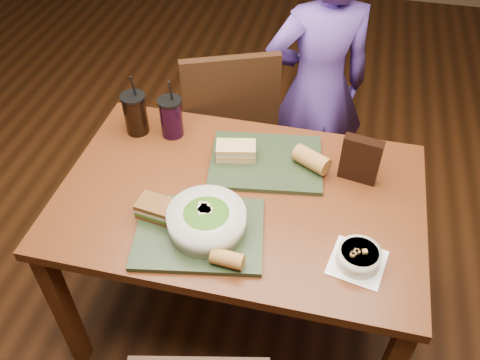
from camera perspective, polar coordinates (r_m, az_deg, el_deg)
name	(u,v)px	position (r m, az deg, el deg)	size (l,w,h in m)	color
ground	(240,308)	(2.41, 0.00, -14.15)	(6.00, 6.00, 0.00)	#381C0B
dining_table	(240,211)	(1.89, 0.00, -3.51)	(1.30, 0.85, 0.75)	#552811
chair_far	(237,127)	(2.44, -0.36, 5.97)	(0.55, 0.57, 0.98)	black
diner	(317,89)	(2.45, 8.66, 10.07)	(0.51, 0.34, 1.40)	#56389B
tray_near	(199,233)	(1.69, -4.58, -5.97)	(0.42, 0.32, 0.02)	#222F1A
tray_far	(266,162)	(1.94, 2.94, 2.08)	(0.42, 0.32, 0.02)	#222F1A
salad_bowl	(207,219)	(1.66, -3.77, -4.45)	(0.26, 0.26, 0.09)	silver
soup_bowl	(359,257)	(1.64, 13.18, -8.40)	(0.20, 0.20, 0.07)	white
sandwich_near	(156,209)	(1.73, -9.39, -3.19)	(0.13, 0.10, 0.06)	#593819
sandwich_far	(236,151)	(1.92, -0.45, 3.28)	(0.16, 0.11, 0.06)	tan
baguette_near	(227,259)	(1.58, -1.45, -8.83)	(0.05, 0.05, 0.10)	#AD7533
baguette_far	(311,160)	(1.90, 8.03, 2.29)	(0.07, 0.07, 0.14)	#AD7533
cup_cola	(135,114)	(2.08, -11.66, 7.32)	(0.10, 0.10, 0.27)	black
cup_berry	(171,117)	(2.04, -7.73, 7.01)	(0.09, 0.09, 0.26)	black
chip_bag	(360,160)	(1.87, 13.38, 2.23)	(0.14, 0.04, 0.18)	black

